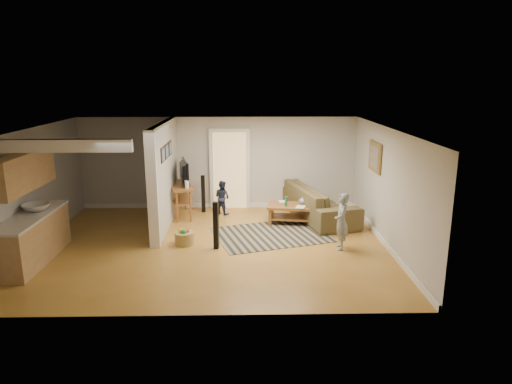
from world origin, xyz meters
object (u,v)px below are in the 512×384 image
at_px(toddler, 222,214).
at_px(sofa, 318,217).
at_px(tv_console, 181,187).
at_px(speaker_right, 203,194).
at_px(toy_basket, 184,238).
at_px(child, 340,249).
at_px(coffee_table, 293,209).
at_px(speaker_left, 216,225).

bearing_deg(toddler, sofa, -150.41).
xyz_separation_m(tv_console, speaker_right, (0.53, 0.33, -0.27)).
bearing_deg(speaker_right, toy_basket, -95.11).
xyz_separation_m(child, toddler, (-2.62, 2.62, 0.00)).
height_order(coffee_table, child, coffee_table).
height_order(coffee_table, toddler, coffee_table).
relative_size(sofa, toy_basket, 6.73).
height_order(sofa, speaker_left, speaker_left).
height_order(coffee_table, toy_basket, coffee_table).
xyz_separation_m(speaker_right, toy_basket, (-0.20, -2.46, -0.35)).
bearing_deg(speaker_left, sofa, 53.98).
height_order(tv_console, toddler, tv_console).
height_order(speaker_left, toy_basket, speaker_left).
xyz_separation_m(speaker_left, toddler, (0.00, 2.55, -0.51)).
distance_m(speaker_left, speaker_right, 2.77).
distance_m(sofa, tv_console, 3.62).
bearing_deg(coffee_table, sofa, 34.27).
bearing_deg(toy_basket, sofa, 30.94).
bearing_deg(speaker_left, coffee_table, 56.33).
relative_size(speaker_left, toy_basket, 2.44).
distance_m(toy_basket, child, 3.35).
relative_size(speaker_left, speaker_right, 1.02).
bearing_deg(child, toddler, -127.03).
height_order(coffee_table, speaker_right, speaker_right).
xyz_separation_m(tv_console, child, (3.66, -2.47, -0.77)).
bearing_deg(sofa, speaker_left, 116.46).
distance_m(sofa, speaker_right, 3.09).
xyz_separation_m(sofa, coffee_table, (-0.69, -0.47, 0.37)).
bearing_deg(toddler, coffee_table, -167.07).
height_order(sofa, tv_console, tv_console).
bearing_deg(toddler, speaker_right, 19.02).
relative_size(coffee_table, toy_basket, 3.08).
xyz_separation_m(sofa, child, (0.13, -2.26, 0.00)).
distance_m(tv_console, toy_basket, 2.24).
xyz_separation_m(coffee_table, toy_basket, (-2.51, -1.45, -0.21)).
distance_m(speaker_right, child, 4.23).
xyz_separation_m(coffee_table, speaker_left, (-1.80, -1.71, 0.15)).
bearing_deg(tv_console, coffee_table, -27.49).
bearing_deg(toddler, speaker_left, 127.91).
bearing_deg(toy_basket, tv_console, 98.89).
relative_size(coffee_table, child, 1.07).
xyz_separation_m(speaker_right, child, (3.13, -2.80, -0.50)).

